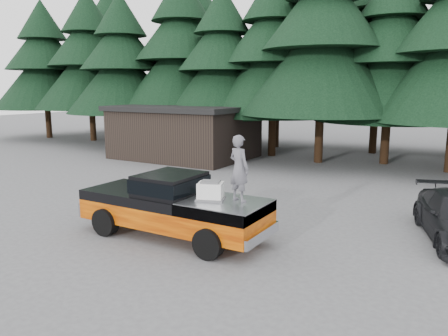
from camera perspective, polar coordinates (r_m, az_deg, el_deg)
The scene contains 7 objects.
ground at distance 13.61m, azimuth -3.49°, elevation -8.53°, with size 120.00×120.00×0.00m, color #4F4F51.
pickup_truck at distance 13.23m, azimuth -6.60°, elevation -6.13°, with size 6.00×2.04×1.33m, color orange, non-canonical shape.
truck_cab at distance 13.05m, azimuth -7.04°, elevation -2.01°, with size 1.66×1.90×0.59m, color black.
air_compressor at distance 12.22m, azimuth -1.77°, elevation -3.09°, with size 0.68×0.57×0.47m, color silver.
man_on_bed at distance 11.94m, azimuth 1.98°, elevation -0.04°, with size 0.67×0.44×1.84m, color #58575E.
utility_building at distance 28.00m, azimuth -5.15°, elevation 4.78°, with size 8.40×6.40×3.30m.
treeline at distance 28.86m, azimuth 17.36°, elevation 16.58°, with size 60.15×16.05×17.50m.
Camera 1 is at (7.21, -10.66, 4.43)m, focal length 35.00 mm.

